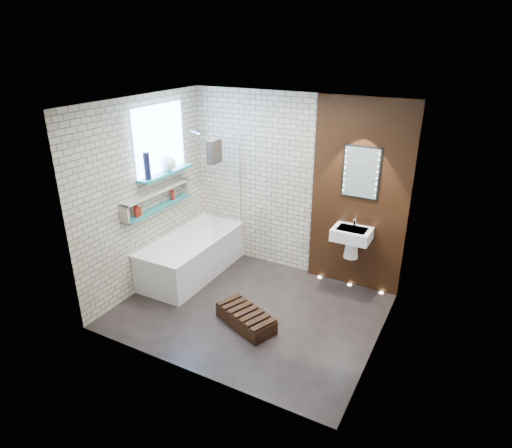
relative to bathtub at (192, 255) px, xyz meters
The scene contains 15 objects.
ground 1.34m from the bathtub, 20.18° to the right, with size 3.20×3.20×0.00m, color black.
room_shell 1.65m from the bathtub, 20.18° to the right, with size 3.24×3.20×2.60m.
walnut_panel 2.53m from the bathtub, 20.65° to the left, with size 1.30×0.06×2.60m, color black.
clerestory_window 1.65m from the bathtub, 163.78° to the right, with size 0.18×1.00×0.94m.
display_niche 1.00m from the bathtub, 135.46° to the right, with size 0.14×1.30×0.26m.
bathtub is the anchor object (origin of this frame).
bath_screen 1.14m from the bathtub, 51.10° to the left, with size 0.01×0.78×1.40m, color white.
towel 1.61m from the bathtub, 22.89° to the left, with size 0.09×0.24×0.32m, color #282420.
shower_head 1.78m from the bathtub, 98.54° to the left, with size 0.18×0.18×0.02m, color silver.
washbasin 2.32m from the bathtub, 16.01° to the left, with size 0.50×0.36×0.58m.
led_mirror 2.68m from the bathtub, 19.78° to the left, with size 0.50×0.02×0.70m.
walnut_step 1.55m from the bathtub, 29.84° to the right, with size 0.78×0.35×0.17m, color black.
niche_bottles 1.03m from the bathtub, 123.94° to the right, with size 0.06×0.81×0.15m.
sill_vases 1.41m from the bathtub, 153.59° to the right, with size 0.22×0.57×0.35m.
floor_uplights 2.32m from the bathtub, 19.02° to the left, with size 0.96×0.06×0.01m.
Camera 1 is at (2.34, -4.22, 3.27)m, focal length 31.01 mm.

